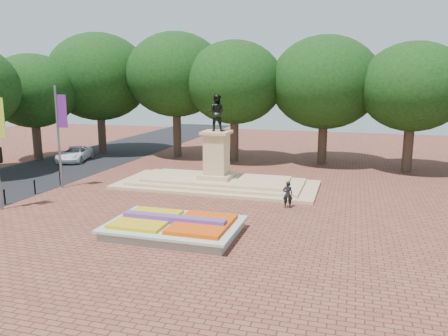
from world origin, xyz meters
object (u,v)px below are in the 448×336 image
(flower_bed, at_px, (175,227))
(van, at_px, (74,154))
(monument, at_px, (217,174))
(pedestrian, at_px, (288,194))

(flower_bed, bearing_deg, van, 136.82)
(flower_bed, bearing_deg, monument, 95.87)
(flower_bed, xyz_separation_m, van, (-16.59, 15.57, 0.30))
(flower_bed, distance_m, van, 22.76)
(flower_bed, height_order, monument, monument)
(flower_bed, relative_size, pedestrian, 3.96)
(van, relative_size, pedestrian, 3.04)
(van, xyz_separation_m, pedestrian, (21.16, -9.51, 0.12))
(monument, relative_size, pedestrian, 8.80)
(van, bearing_deg, pedestrian, -39.80)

